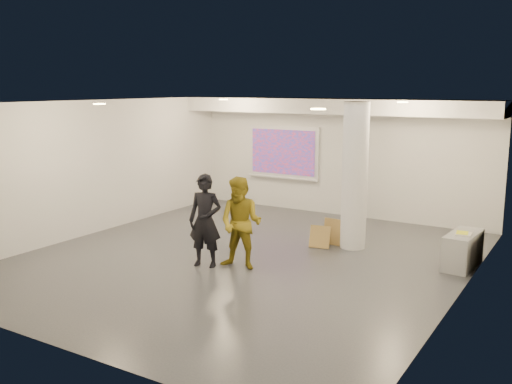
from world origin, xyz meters
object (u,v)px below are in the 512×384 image
Objects in this scene: credenza at (463,250)px; projection_screen at (283,153)px; column at (355,176)px; woman at (205,221)px; man at (241,223)px.

projection_screen is at bearing 156.60° from credenza.
column reaches higher than woman.
column is 2.70× the size of credenza.
projection_screen is 5.41m from woman.
woman is at bearing -126.08° from column.
column reaches higher than projection_screen.
man is at bearing -143.28° from credenza.
projection_screen reaches higher than woman.
woman is at bearing -169.00° from man.
column is 3.25m from woman.
projection_screen reaches higher than man.
projection_screen is at bearing 101.40° from man.
credenza is at bearing -4.37° from column.
woman is 1.02× the size of man.
projection_screen is 6.14m from credenza.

